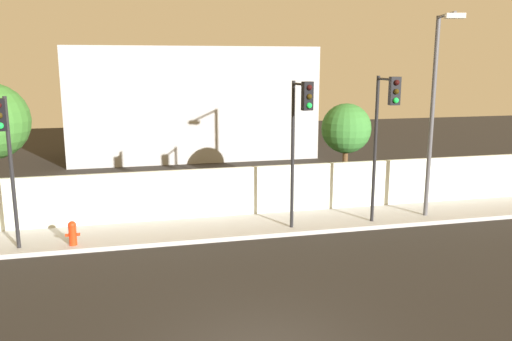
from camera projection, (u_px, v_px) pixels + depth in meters
The scene contains 9 objects.
sidewalk at pixel (204, 230), 18.06m from camera, with size 36.00×2.40×0.15m, color #A8A8A8.
perimeter_wall at pixel (199, 193), 19.09m from camera, with size 36.00×0.18×1.80m, color silver.
traffic_light_left at pixel (5, 142), 14.91m from camera, with size 0.35×1.22×4.64m.
traffic_light_center at pixel (385, 119), 17.40m from camera, with size 0.35×1.53×5.16m.
traffic_light_right at pixel (300, 124), 16.94m from camera, with size 0.43×1.14×5.01m.
street_lamp_curbside at pixel (435, 102), 18.39m from camera, with size 0.90×1.99×7.18m.
fire_hydrant at pixel (72, 232), 16.24m from camera, with size 0.44×0.26×0.78m.
roadside_tree_midleft at pixel (346, 129), 21.24m from camera, with size 2.03×2.03×4.13m.
low_building_distant at pixel (192, 102), 32.28m from camera, with size 14.49×6.00×6.63m, color #A5A5A5.
Camera 1 is at (-2.28, -9.00, 5.77)m, focal length 36.64 mm.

